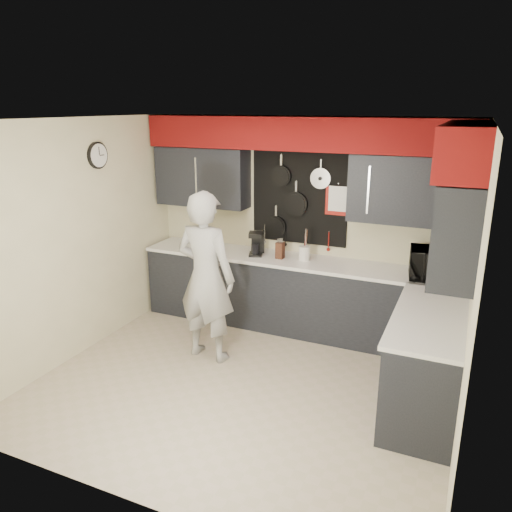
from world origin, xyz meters
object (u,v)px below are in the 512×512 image
at_px(microwave, 439,265).
at_px(utensil_crock, 304,253).
at_px(coffee_maker, 256,243).
at_px(person, 206,277).
at_px(knife_block, 280,250).

relative_size(microwave, utensil_crock, 3.47).
relative_size(utensil_crock, coffee_maker, 0.59).
bearing_deg(microwave, utensil_crock, 168.45).
xyz_separation_m(coffee_maker, person, (-0.13, -1.05, -0.13)).
distance_m(microwave, person, 2.50).
height_order(microwave, utensil_crock, microwave).
height_order(knife_block, person, person).
bearing_deg(person, microwave, -152.13).
xyz_separation_m(knife_block, person, (-0.46, -1.03, -0.08)).
xyz_separation_m(knife_block, coffee_maker, (-0.32, 0.02, 0.05)).
height_order(knife_block, utensil_crock, knife_block).
bearing_deg(microwave, person, -164.84).
bearing_deg(person, knife_block, -109.74).
xyz_separation_m(knife_block, utensil_crock, (0.29, 0.05, -0.01)).
distance_m(knife_block, person, 1.13).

